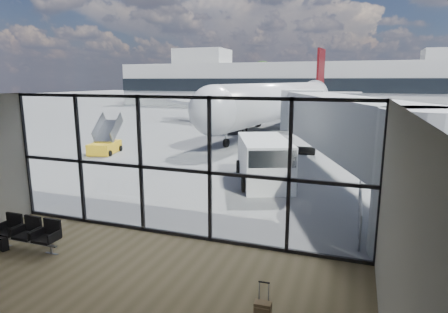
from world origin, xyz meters
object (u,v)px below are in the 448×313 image
Objects in this scene: airliner at (285,101)px; mobile_stairs at (105,146)px; backpack at (2,243)px; service_van at (264,161)px; seating_row at (30,231)px; belt_loader at (236,126)px.

mobile_stairs is at bearing -107.97° from airliner.
backpack is 0.09× the size of service_van.
belt_loader is at bearing 93.89° from seating_row.
backpack is at bearing -77.61° from mobile_stairs.
belt_loader is (-1.82, 25.96, 0.14)m from seating_row.
mobile_stairs is at bearing 141.14° from service_van.
belt_loader is at bearing 90.24° from service_van.
belt_loader is 13.91m from mobile_stairs.
service_van reaches higher than mobile_stairs.
airliner is at bearing 51.11° from mobile_stairs.
seating_row is 4.61× the size of backpack.
backpack is (-0.64, -0.42, -0.30)m from seating_row.
seating_row is 0.48× the size of belt_loader.
service_van reaches higher than belt_loader.
seating_row is at bearing -139.12° from service_van.
service_van is at bearing -74.35° from airliner.
belt_loader is 1.36× the size of mobile_stairs.
seating_row is at bearing -74.70° from mobile_stairs.
mobile_stairs is (-12.03, 3.70, -0.59)m from service_van.
service_van is (4.87, 9.43, 0.58)m from seating_row.
seating_row is 31.82m from airliner.
mobile_stairs reaches higher than seating_row.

